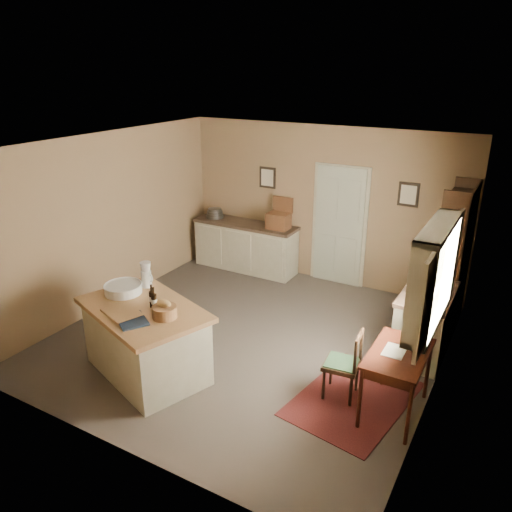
{
  "coord_description": "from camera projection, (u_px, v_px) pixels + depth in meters",
  "views": [
    {
      "loc": [
        3.13,
        -5.29,
        3.63
      ],
      "look_at": [
        -0.03,
        0.27,
        1.15
      ],
      "focal_mm": 35.0,
      "sensor_mm": 36.0,
      "label": 1
    }
  ],
  "objects": [
    {
      "name": "door",
      "position": [
        339.0,
        225.0,
        8.51
      ],
      "size": [
        0.97,
        0.06,
        2.11
      ],
      "primitive_type": "cube",
      "color": "#B3B59C",
      "rests_on": "ground"
    },
    {
      "name": "writing_desk",
      "position": [
        398.0,
        360.0,
        5.32
      ],
      "size": [
        0.59,
        0.96,
        0.82
      ],
      "color": "black",
      "rests_on": "ground"
    },
    {
      "name": "wall_left",
      "position": [
        109.0,
        221.0,
        7.71
      ],
      "size": [
        0.1,
        5.0,
        2.7
      ],
      "primitive_type": "cube",
      "color": "olive",
      "rests_on": "ground"
    },
    {
      "name": "sideboard",
      "position": [
        246.0,
        244.0,
        9.28
      ],
      "size": [
        1.97,
        0.56,
        1.18
      ],
      "color": "beige",
      "rests_on": "ground"
    },
    {
      "name": "right_cabinet",
      "position": [
        424.0,
        323.0,
        6.53
      ],
      "size": [
        0.62,
        1.11,
        0.99
      ],
      "color": "beige",
      "rests_on": "ground"
    },
    {
      "name": "window",
      "position": [
        438.0,
        277.0,
        5.21
      ],
      "size": [
        0.25,
        1.99,
        1.12
      ],
      "color": "beige",
      "rests_on": "ground"
    },
    {
      "name": "wall_back",
      "position": [
        321.0,
        205.0,
        8.59
      ],
      "size": [
        5.0,
        0.1,
        2.7
      ],
      "primitive_type": "cube",
      "color": "olive",
      "rests_on": "ground"
    },
    {
      "name": "ceiling",
      "position": [
        247.0,
        145.0,
        6.07
      ],
      "size": [
        5.0,
        5.0,
        0.0
      ],
      "primitive_type": "plane",
      "color": "silver",
      "rests_on": "wall_back"
    },
    {
      "name": "work_island",
      "position": [
        146.0,
        338.0,
        6.12
      ],
      "size": [
        1.87,
        1.53,
        1.2
      ],
      "rotation": [
        0.0,
        0.0,
        -0.34
      ],
      "color": "beige",
      "rests_on": "ground"
    },
    {
      "name": "ground",
      "position": [
        248.0,
        338.0,
        7.05
      ],
      "size": [
        5.0,
        5.0,
        0.0
      ],
      "primitive_type": "plane",
      "color": "brown",
      "rests_on": "ground"
    },
    {
      "name": "wall_right",
      "position": [
        446.0,
        288.0,
        5.41
      ],
      "size": [
        0.1,
        5.0,
        2.7
      ],
      "primitive_type": "cube",
      "color": "olive",
      "rests_on": "ground"
    },
    {
      "name": "framed_prints",
      "position": [
        333.0,
        185.0,
        8.34
      ],
      "size": [
        2.82,
        0.02,
        0.38
      ],
      "color": "black",
      "rests_on": "ground"
    },
    {
      "name": "shelving_unit",
      "position": [
        456.0,
        258.0,
        7.07
      ],
      "size": [
        0.36,
        0.95,
        2.11
      ],
      "color": "black",
      "rests_on": "ground"
    },
    {
      "name": "desk_chair",
      "position": [
        342.0,
        364.0,
        5.7
      ],
      "size": [
        0.43,
        0.43,
        0.83
      ],
      "primitive_type": null,
      "rotation": [
        0.0,
        0.0,
        0.11
      ],
      "color": "black",
      "rests_on": "ground"
    },
    {
      "name": "rug",
      "position": [
        353.0,
        399.0,
        5.77
      ],
      "size": [
        1.33,
        1.75,
        0.01
      ],
      "primitive_type": "cube",
      "rotation": [
        0.0,
        0.0,
        -0.16
      ],
      "color": "#551A18",
      "rests_on": "ground"
    },
    {
      "name": "wall_front",
      "position": [
        109.0,
        332.0,
        4.53
      ],
      "size": [
        5.0,
        0.1,
        2.7
      ],
      "primitive_type": "cube",
      "color": "olive",
      "rests_on": "ground"
    }
  ]
}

